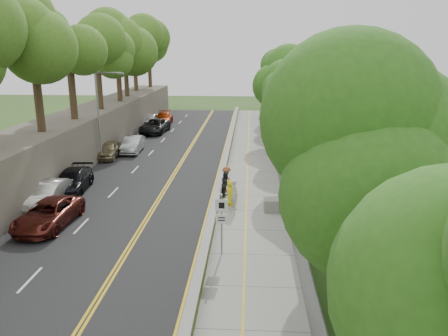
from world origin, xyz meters
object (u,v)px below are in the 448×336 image
Objects in this scene: car_1 at (48,194)px; car_2 at (48,214)px; streetlight at (101,111)px; painter_0 at (230,193)px; concrete_block at (273,205)px; construction_barrel at (268,139)px; person_far at (267,135)px; signpost at (222,218)px.

car_1 is 0.91× the size of car_2.
painter_0 is (11.62, -10.08, -3.75)m from streetlight.
car_2 is (-12.88, -3.11, 0.33)m from concrete_block.
car_2 is (-13.30, -23.17, 0.24)m from construction_barrel.
person_far reaches higher than car_2.
concrete_block is at bearing 64.79° from signpost.
painter_0 is (-2.73, 0.92, 0.45)m from concrete_block.
person_far is (3.15, 26.24, -1.06)m from signpost.
streetlight reaches higher than painter_0.
person_far is at bearing 53.91° from car_1.
person_far is at bearing 83.15° from signpost.
construction_barrel is 19.40m from painter_0.
person_far reaches higher than car_1.
car_1 is 3.55m from car_2.
signpost is at bearing -97.10° from construction_barrel.
car_2 is 3.07× the size of person_far.
streetlight is 20.72m from signpost.
person_far reaches higher than concrete_block.
streetlight is at bearing -148.46° from construction_barrel.
streetlight reaches higher than car_2.
streetlight is at bearing 142.52° from concrete_block.
signpost is at bearing -157.91° from painter_0.
car_2 is at bearing 134.59° from painter_0.
car_1 is (-14.81, -19.95, 0.30)m from construction_barrel.
streetlight is 6.76× the size of concrete_block.
car_1 is 2.85× the size of painter_0.
signpost is 0.59× the size of car_2.
car_2 is (1.51, -3.22, -0.06)m from car_1.
car_2 is 10.92m from painter_0.
person_far is (14.66, 9.22, -3.74)m from streetlight.
car_2 is (1.46, -14.11, -3.87)m from streetlight.
signpost is at bearing -55.92° from streetlight.
construction_barrel is 0.18× the size of car_2.
car_1 reaches higher than car_2.
construction_barrel is at bearing 62.70° from car_2.
construction_barrel is at bearing 82.90° from signpost.
streetlight is 4.75× the size of painter_0.
car_2 is at bearing 163.87° from signpost.
painter_0 is (0.10, 6.93, -1.07)m from signpost.
person_far reaches higher than painter_0.
signpost is at bearing -27.83° from car_1.
car_2 is at bearing -119.86° from construction_barrel.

